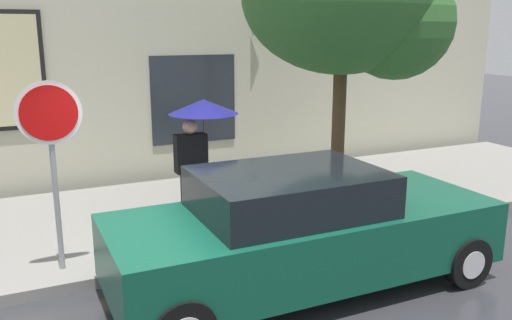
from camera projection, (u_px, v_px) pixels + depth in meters
name	position (u px, v px, depth m)	size (l,w,h in m)	color
ground_plane	(193.00, 311.00, 6.07)	(60.00, 60.00, 0.00)	#333338
sidewalk	(134.00, 222.00, 8.70)	(20.00, 4.00, 0.15)	gray
building_facade	(94.00, 8.00, 10.08)	(20.00, 0.67, 7.00)	beige
parked_car	(303.00, 231.00, 6.47)	(4.73, 1.87, 1.51)	#0F4C38
pedestrian_with_umbrella	(200.00, 124.00, 8.11)	(1.05, 1.05, 1.93)	black
street_tree	(354.00, 1.00, 8.52)	(3.33, 2.83, 4.72)	#4C3823
stop_sign	(51.00, 139.00, 6.40)	(0.76, 0.10, 2.37)	gray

